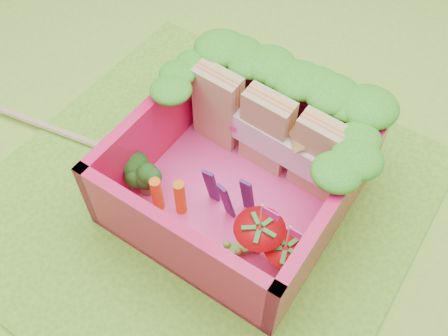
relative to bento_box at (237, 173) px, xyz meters
name	(u,v)px	position (x,y,z in m)	size (l,w,h in m)	color
ground	(202,199)	(-0.19, -0.11, -0.31)	(14.00, 14.00, 0.00)	#89C437
placemat	(202,197)	(-0.19, -0.11, -0.29)	(2.60, 2.60, 0.03)	#69AD27
bento_floor	(236,195)	(0.00, 0.00, -0.25)	(1.30, 1.30, 0.05)	#FF4198
bento_box	(237,173)	(0.00, 0.00, 0.00)	(1.30, 1.30, 0.55)	#E2134C
lettuce_ruffle	(282,86)	(0.00, 0.48, 0.33)	(1.43, 0.77, 0.11)	#1F8217
sandwich_stack	(267,132)	(0.01, 0.34, 0.05)	(1.07, 0.23, 0.57)	tan
broccoli	(145,173)	(-0.49, -0.28, -0.06)	(0.31, 0.31, 0.24)	#619347
carrot_sticks	(169,196)	(-0.28, -0.32, -0.09)	(0.20, 0.13, 0.28)	orange
purple_wedges	(228,194)	(0.03, -0.14, -0.04)	(0.29, 0.13, 0.38)	#441751
strawberry_left	(258,241)	(0.33, -0.29, -0.08)	(0.29, 0.29, 0.53)	red
strawberry_right	(283,258)	(0.50, -0.29, -0.10)	(0.24, 0.24, 0.48)	red
snap_peas	(258,257)	(0.36, -0.32, -0.20)	(0.58, 0.34, 0.05)	#66B739
chopsticks	(84,140)	(-1.13, -0.21, -0.25)	(2.47, 0.49, 0.05)	tan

